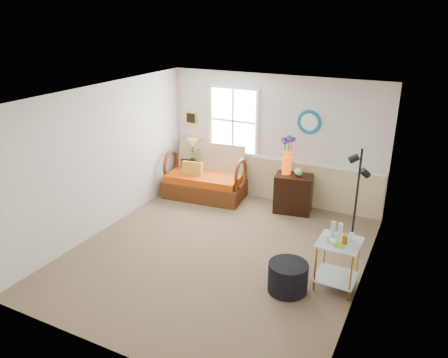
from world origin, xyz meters
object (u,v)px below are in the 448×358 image
at_px(loveseat, 205,172).
at_px(cabinet, 293,193).
at_px(side_table, 337,264).
at_px(floor_lamp, 356,203).
at_px(lamp_stand, 194,173).
at_px(ottoman, 288,277).

xyz_separation_m(loveseat, cabinet, (1.91, 0.11, -0.16)).
distance_m(side_table, floor_lamp, 1.18).
xyz_separation_m(lamp_stand, floor_lamp, (3.74, -1.28, 0.55)).
bearing_deg(floor_lamp, loveseat, 158.50).
bearing_deg(lamp_stand, side_table, -31.98).
xyz_separation_m(loveseat, lamp_stand, (-0.47, 0.30, -0.20)).
height_order(lamp_stand, ottoman, lamp_stand).
height_order(side_table, ottoman, side_table).
xyz_separation_m(lamp_stand, side_table, (3.74, -2.34, 0.02)).
relative_size(lamp_stand, cabinet, 0.90).
height_order(loveseat, side_table, loveseat).
bearing_deg(side_table, lamp_stand, 148.02).
xyz_separation_m(cabinet, ottoman, (0.78, -2.55, -0.16)).
xyz_separation_m(cabinet, side_table, (1.37, -2.15, -0.01)).
distance_m(cabinet, floor_lamp, 1.82).
bearing_deg(floor_lamp, cabinet, 136.44).
distance_m(lamp_stand, floor_lamp, 3.99).
relative_size(lamp_stand, floor_lamp, 0.38).
distance_m(loveseat, side_table, 3.86).
distance_m(lamp_stand, side_table, 4.41).
bearing_deg(lamp_stand, floor_lamp, -18.89).
height_order(cabinet, side_table, cabinet).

